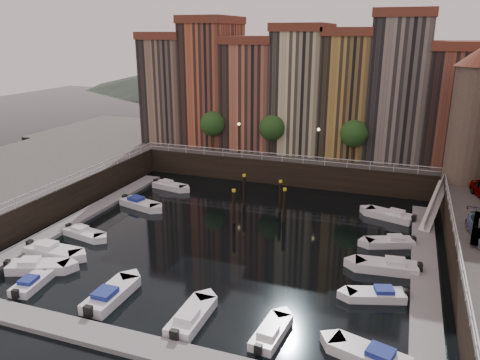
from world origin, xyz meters
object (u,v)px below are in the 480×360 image
at_px(mooring_pilings, 261,200).
at_px(boat_left_0, 37,266).
at_px(boat_left_2, 84,233).
at_px(gangway, 435,203).
at_px(boat_left_1, 53,251).
at_px(corner_tower, 475,114).

distance_m(mooring_pilings, boat_left_0, 21.59).
bearing_deg(boat_left_2, gangway, 37.38).
height_order(gangway, boat_left_2, gangway).
xyz_separation_m(boat_left_1, boat_left_2, (0.01, 4.07, -0.06)).
bearing_deg(boat_left_2, mooring_pilings, 49.12).
xyz_separation_m(corner_tower, mooring_pilings, (-19.48, -8.74, -8.54)).
bearing_deg(boat_left_0, corner_tower, 17.28).
height_order(boat_left_0, boat_left_2, boat_left_0).
distance_m(corner_tower, boat_left_1, 41.73).
xyz_separation_m(mooring_pilings, boat_left_2, (-13.63, -10.61, -1.31)).
height_order(mooring_pilings, boat_left_2, mooring_pilings).
bearing_deg(gangway, boat_left_1, -147.96).
relative_size(gangway, boat_left_2, 1.87).
relative_size(corner_tower, gangway, 1.66).
distance_m(boat_left_0, boat_left_2, 6.67).
height_order(gangway, boat_left_1, gangway).
bearing_deg(boat_left_1, corner_tower, 36.03).
bearing_deg(boat_left_0, boat_left_2, 74.56).
relative_size(gangway, boat_left_1, 1.63).
xyz_separation_m(corner_tower, boat_left_0, (-32.41, -25.99, -9.82)).
distance_m(gangway, boat_left_2, 33.70).
xyz_separation_m(boat_left_0, boat_left_2, (-0.70, 6.64, -0.04)).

